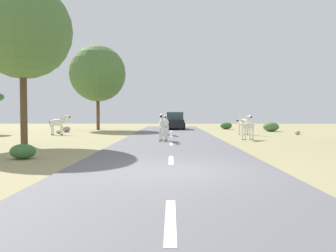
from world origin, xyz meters
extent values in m
plane|color=#998E60|center=(0.00, 0.00, 0.00)|extent=(90.00, 90.00, 0.00)
cube|color=slate|center=(-0.16, 0.00, 0.03)|extent=(6.00, 64.00, 0.05)
cube|color=silver|center=(-0.16, -4.00, 0.05)|extent=(0.16, 2.00, 0.01)
cube|color=silver|center=(-0.16, 2.00, 0.05)|extent=(0.16, 2.00, 0.01)
cube|color=silver|center=(-0.16, 8.00, 0.05)|extent=(0.16, 2.00, 0.01)
cube|color=silver|center=(-0.16, 14.00, 0.05)|extent=(0.16, 2.00, 0.01)
cube|color=silver|center=(-0.16, 20.00, 0.05)|extent=(0.16, 2.00, 0.01)
cube|color=silver|center=(-0.16, 26.00, 0.05)|extent=(0.16, 2.00, 0.01)
ellipsoid|color=silver|center=(-0.56, 14.75, 0.98)|extent=(0.46, 1.07, 0.50)
cylinder|color=silver|center=(-0.70, 14.41, 0.41)|extent=(0.11, 0.11, 0.72)
cylinder|color=#28231E|center=(-0.70, 14.41, 0.07)|extent=(0.13, 0.13, 0.05)
cylinder|color=silver|center=(-0.43, 14.40, 0.41)|extent=(0.11, 0.11, 0.72)
cylinder|color=#28231E|center=(-0.43, 14.40, 0.07)|extent=(0.13, 0.13, 0.05)
cylinder|color=silver|center=(-0.68, 15.10, 0.41)|extent=(0.11, 0.11, 0.72)
cylinder|color=#28231E|center=(-0.68, 15.10, 0.07)|extent=(0.13, 0.13, 0.05)
cylinder|color=silver|center=(-0.41, 15.09, 0.41)|extent=(0.11, 0.11, 0.72)
cylinder|color=#28231E|center=(-0.41, 15.09, 0.07)|extent=(0.13, 0.13, 0.05)
cylinder|color=silver|center=(-0.57, 14.24, 1.24)|extent=(0.20, 0.38, 0.42)
cube|color=black|center=(-0.57, 14.24, 1.32)|extent=(0.05, 0.35, 0.29)
ellipsoid|color=silver|center=(-0.58, 14.00, 1.39)|extent=(0.21, 0.47, 0.23)
ellipsoid|color=black|center=(-0.59, 13.81, 1.38)|extent=(0.14, 0.17, 0.14)
cone|color=silver|center=(-0.65, 14.11, 1.51)|extent=(0.09, 0.09, 0.13)
cone|color=silver|center=(-0.51, 14.11, 1.51)|extent=(0.09, 0.09, 0.13)
cylinder|color=black|center=(-0.54, 15.28, 0.88)|extent=(0.04, 0.15, 0.43)
ellipsoid|color=silver|center=(-8.87, 15.62, 0.96)|extent=(1.09, 0.46, 0.51)
cylinder|color=silver|center=(-8.51, 15.47, 0.37)|extent=(0.11, 0.11, 0.74)
cylinder|color=#28231E|center=(-8.51, 15.47, 0.02)|extent=(0.13, 0.13, 0.05)
cylinder|color=silver|center=(-8.51, 15.74, 0.37)|extent=(0.11, 0.11, 0.74)
cylinder|color=#28231E|center=(-8.51, 15.74, 0.02)|extent=(0.13, 0.13, 0.05)
cylinder|color=silver|center=(-9.22, 15.49, 0.37)|extent=(0.11, 0.11, 0.74)
cylinder|color=#28231E|center=(-9.22, 15.49, 0.02)|extent=(0.13, 0.13, 0.05)
cylinder|color=silver|center=(-9.22, 15.76, 0.37)|extent=(0.11, 0.11, 0.74)
cylinder|color=#28231E|center=(-9.22, 15.76, 0.02)|extent=(0.13, 0.13, 0.05)
cylinder|color=silver|center=(-8.35, 15.60, 1.22)|extent=(0.39, 0.21, 0.44)
cube|color=black|center=(-8.35, 15.60, 1.31)|extent=(0.36, 0.05, 0.30)
ellipsoid|color=silver|center=(-8.09, 15.59, 1.38)|extent=(0.48, 0.21, 0.24)
ellipsoid|color=black|center=(-7.90, 15.59, 1.36)|extent=(0.17, 0.14, 0.14)
cone|color=silver|center=(-8.21, 15.53, 1.50)|extent=(0.09, 0.09, 0.14)
cone|color=silver|center=(-8.21, 15.67, 1.50)|extent=(0.09, 0.09, 0.14)
cylinder|color=black|center=(-9.41, 15.63, 0.86)|extent=(0.15, 0.04, 0.44)
ellipsoid|color=silver|center=(-0.61, 9.70, 1.04)|extent=(0.56, 1.16, 0.53)
cylinder|color=silver|center=(-0.79, 9.35, 0.43)|extent=(0.12, 0.12, 0.77)
cylinder|color=#28231E|center=(-0.79, 9.35, 0.08)|extent=(0.14, 0.14, 0.05)
cylinder|color=silver|center=(-0.51, 9.32, 0.43)|extent=(0.12, 0.12, 0.77)
cylinder|color=#28231E|center=(-0.51, 9.32, 0.08)|extent=(0.14, 0.14, 0.05)
cylinder|color=silver|center=(-0.72, 10.08, 0.43)|extent=(0.12, 0.12, 0.77)
cylinder|color=#28231E|center=(-0.72, 10.08, 0.08)|extent=(0.14, 0.14, 0.05)
cylinder|color=silver|center=(-0.44, 10.05, 0.43)|extent=(0.12, 0.12, 0.77)
cylinder|color=#28231E|center=(-0.44, 10.05, 0.08)|extent=(0.14, 0.14, 0.05)
cylinder|color=silver|center=(-0.67, 9.17, 1.32)|extent=(0.24, 0.42, 0.45)
cube|color=black|center=(-0.67, 9.17, 1.41)|extent=(0.08, 0.37, 0.31)
ellipsoid|color=silver|center=(-0.70, 8.90, 1.48)|extent=(0.25, 0.51, 0.25)
ellipsoid|color=black|center=(-0.71, 8.71, 1.46)|extent=(0.16, 0.19, 0.15)
cone|color=silver|center=(-0.75, 9.03, 1.61)|extent=(0.10, 0.10, 0.14)
cone|color=silver|center=(-0.61, 9.02, 1.61)|extent=(0.10, 0.10, 0.14)
cylinder|color=black|center=(-0.56, 10.26, 0.94)|extent=(0.06, 0.16, 0.45)
ellipsoid|color=silver|center=(4.55, 11.14, 0.84)|extent=(1.01, 0.82, 0.45)
cylinder|color=silver|center=(4.22, 11.08, 0.32)|extent=(0.13, 0.13, 0.65)
cylinder|color=#28231E|center=(4.22, 11.08, 0.02)|extent=(0.15, 0.15, 0.04)
cylinder|color=silver|center=(4.35, 10.87, 0.32)|extent=(0.13, 0.13, 0.65)
cylinder|color=#28231E|center=(4.35, 10.87, 0.02)|extent=(0.15, 0.15, 0.04)
cylinder|color=silver|center=(4.75, 11.40, 0.32)|extent=(0.13, 0.13, 0.65)
cylinder|color=#28231E|center=(4.75, 11.40, 0.02)|extent=(0.15, 0.15, 0.04)
cylinder|color=silver|center=(4.88, 11.19, 0.32)|extent=(0.13, 0.13, 0.65)
cylinder|color=#28231E|center=(4.88, 11.19, 0.02)|extent=(0.15, 0.15, 0.04)
cylinder|color=silver|center=(4.16, 10.90, 1.07)|extent=(0.38, 0.32, 0.38)
cube|color=black|center=(4.16, 10.90, 1.15)|extent=(0.29, 0.19, 0.26)
ellipsoid|color=silver|center=(3.97, 10.78, 1.21)|extent=(0.44, 0.36, 0.21)
ellipsoid|color=black|center=(3.83, 10.70, 1.20)|extent=(0.19, 0.18, 0.12)
cone|color=silver|center=(4.03, 10.89, 1.32)|extent=(0.11, 0.11, 0.12)
cone|color=silver|center=(4.09, 10.79, 1.32)|extent=(0.11, 0.11, 0.12)
cylinder|color=black|center=(4.96, 11.38, 0.75)|extent=(0.13, 0.10, 0.38)
ellipsoid|color=silver|center=(5.40, 16.09, 0.96)|extent=(0.81, 1.17, 0.51)
cylinder|color=silver|center=(5.41, 15.71, 0.37)|extent=(0.14, 0.14, 0.74)
cylinder|color=#28231E|center=(5.41, 15.71, 0.02)|extent=(0.16, 0.16, 0.05)
cylinder|color=silver|center=(5.66, 15.82, 0.37)|extent=(0.14, 0.14, 0.74)
cylinder|color=#28231E|center=(5.66, 15.82, 0.02)|extent=(0.16, 0.16, 0.05)
cylinder|color=silver|center=(5.14, 16.37, 0.37)|extent=(0.14, 0.14, 0.74)
cylinder|color=#28231E|center=(5.14, 16.37, 0.02)|extent=(0.16, 0.16, 0.05)
cylinder|color=silver|center=(5.39, 16.48, 0.37)|extent=(0.14, 0.14, 0.74)
cylinder|color=#28231E|center=(5.39, 16.48, 0.02)|extent=(0.16, 0.16, 0.05)
cylinder|color=silver|center=(5.60, 15.61, 1.23)|extent=(0.33, 0.43, 0.44)
cube|color=black|center=(5.60, 15.61, 1.31)|extent=(0.17, 0.35, 0.30)
ellipsoid|color=silver|center=(5.69, 15.38, 1.39)|extent=(0.36, 0.51, 0.24)
ellipsoid|color=black|center=(5.77, 15.20, 1.37)|extent=(0.19, 0.21, 0.14)
cone|color=silver|center=(5.58, 15.46, 1.51)|extent=(0.12, 0.12, 0.14)
cone|color=silver|center=(5.71, 15.51, 1.51)|extent=(0.12, 0.12, 0.14)
cylinder|color=black|center=(5.19, 16.60, 0.86)|extent=(0.09, 0.16, 0.44)
cube|color=black|center=(0.22, 24.37, 0.63)|extent=(1.86, 4.23, 0.80)
cube|color=#334751|center=(0.22, 24.17, 1.41)|extent=(1.67, 2.22, 0.76)
cube|color=black|center=(0.25, 26.53, 0.36)|extent=(1.71, 0.18, 0.24)
cylinder|color=black|center=(1.14, 25.70, 0.39)|extent=(0.23, 0.68, 0.68)
cylinder|color=black|center=(-0.66, 25.73, 0.39)|extent=(0.23, 0.68, 0.68)
cylinder|color=black|center=(1.10, 23.00, 0.39)|extent=(0.23, 0.68, 0.68)
cylinder|color=black|center=(-0.70, 23.03, 0.39)|extent=(0.23, 0.68, 0.68)
cylinder|color=#4C3823|center=(-7.75, 7.80, 1.95)|extent=(0.34, 0.34, 3.89)
sphere|color=#4C7038|center=(-7.75, 7.80, 5.88)|extent=(4.97, 4.97, 4.97)
cylinder|color=brown|center=(-7.54, 23.52, 1.71)|extent=(0.33, 0.33, 3.42)
sphere|color=#4C7038|center=(-7.54, 23.52, 5.65)|extent=(5.59, 5.59, 5.59)
ellipsoid|color=#386633|center=(5.64, 25.33, 0.37)|extent=(1.22, 1.10, 0.73)
ellipsoid|color=#4C7038|center=(8.97, 20.76, 0.43)|extent=(1.42, 1.28, 0.85)
ellipsoid|color=#386633|center=(-5.38, 2.58, 0.26)|extent=(0.88, 0.79, 0.53)
ellipsoid|color=#A89E8C|center=(9.56, 16.12, 0.16)|extent=(0.41, 0.44, 0.33)
ellipsoid|color=gray|center=(-9.37, 19.32, 0.26)|extent=(0.66, 0.62, 0.52)
ellipsoid|color=#A89E8C|center=(-9.34, 17.30, 0.15)|extent=(0.42, 0.42, 0.30)
camera|label=1|loc=(-0.14, -8.57, 1.57)|focal=34.20mm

